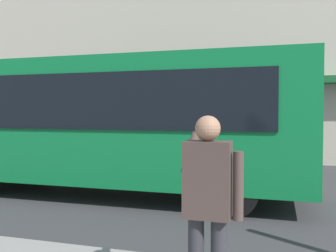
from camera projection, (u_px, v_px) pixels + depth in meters
The scene contains 4 objects.
ground_plane at pixel (185, 199), 8.02m from camera, with size 60.00×60.00×0.00m, color #38383A.
building_facade_far at pixel (228, 6), 14.31m from camera, with size 28.00×1.55×12.00m.
red_bus at pixel (104, 121), 8.47m from camera, with size 9.05×2.54×3.08m.
pedestrian_photographer at pixel (208, 198), 3.19m from camera, with size 0.53×0.52×1.70m.
Camera 1 is at (-1.94, 7.73, 1.87)m, focal length 39.59 mm.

